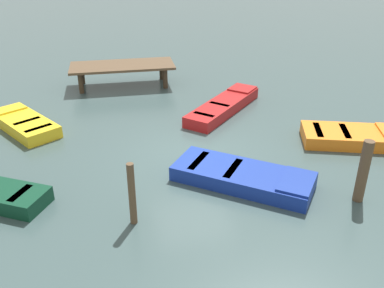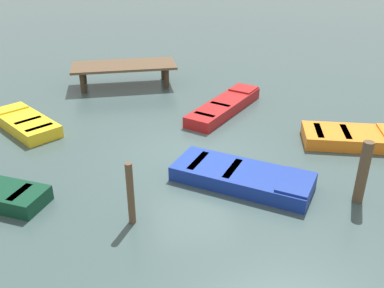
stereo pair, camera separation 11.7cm
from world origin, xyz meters
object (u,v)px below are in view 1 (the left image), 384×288
object	(u,v)px
rowboat_blue	(244,176)
rowboat_yellow	(24,124)
mooring_piling_far_left	(132,194)
dock_segment	(122,67)
mooring_piling_far_right	(363,171)
rowboat_red	(224,106)
rowboat_orange	(352,136)

from	to	relation	value
rowboat_blue	rowboat_yellow	bearing A→B (deg)	178.86
rowboat_yellow	mooring_piling_far_left	world-z (taller)	mooring_piling_far_left
rowboat_yellow	mooring_piling_far_left	size ratio (longest dim) A/B	1.99
dock_segment	mooring_piling_far_left	distance (m)	9.88
dock_segment	rowboat_yellow	distance (m)	5.35
rowboat_yellow	mooring_piling_far_right	distance (m)	10.75
rowboat_red	mooring_piling_far_left	world-z (taller)	mooring_piling_far_left
mooring_piling_far_right	mooring_piling_far_left	bearing A→B (deg)	176.62
mooring_piling_far_right	rowboat_blue	bearing A→B (deg)	151.57
mooring_piling_far_left	rowboat_red	bearing A→B (deg)	56.71
rowboat_blue	mooring_piling_far_left	world-z (taller)	mooring_piling_far_left
rowboat_orange	mooring_piling_far_left	xyz separation A→B (m)	(-7.22, -2.62, 0.56)
rowboat_blue	rowboat_orange	xyz separation A→B (m)	(4.19, 1.57, 0.00)
rowboat_yellow	mooring_piling_far_right	world-z (taller)	mooring_piling_far_right
rowboat_blue	rowboat_red	world-z (taller)	same
mooring_piling_far_right	rowboat_yellow	bearing A→B (deg)	143.87
rowboat_red	mooring_piling_far_right	world-z (taller)	mooring_piling_far_right
rowboat_red	rowboat_yellow	bearing A→B (deg)	135.05
dock_segment	mooring_piling_far_left	size ratio (longest dim) A/B	2.86
rowboat_blue	rowboat_red	size ratio (longest dim) A/B	1.03
rowboat_blue	rowboat_red	distance (m)	5.12
mooring_piling_far_right	rowboat_red	bearing A→B (deg)	103.97
dock_segment	rowboat_blue	world-z (taller)	dock_segment
dock_segment	rowboat_orange	xyz separation A→B (m)	(6.66, -7.24, -0.61)
dock_segment	rowboat_orange	distance (m)	9.85
rowboat_blue	rowboat_orange	bearing A→B (deg)	58.39
mooring_piling_far_left	mooring_piling_far_right	bearing A→B (deg)	-3.38
rowboat_red	mooring_piling_far_left	size ratio (longest dim) A/B	2.35
mooring_piling_far_left	mooring_piling_far_right	xyz separation A→B (m)	(5.59, -0.33, 0.05)
rowboat_red	mooring_piling_far_right	size ratio (longest dim) A/B	2.22
mooring_piling_far_right	dock_segment	bearing A→B (deg)	116.22
mooring_piling_far_left	mooring_piling_far_right	distance (m)	5.60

